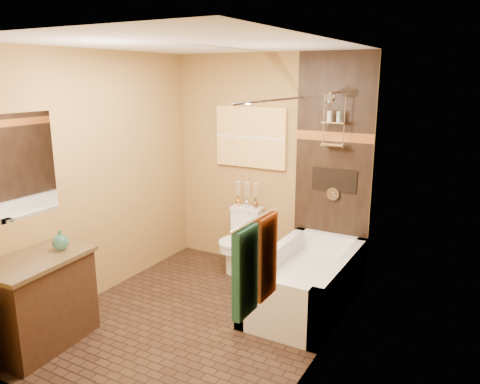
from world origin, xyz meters
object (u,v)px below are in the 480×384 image
Objects in this scene: bathtub at (306,285)px; sunset_painting at (251,137)px; toilet at (240,240)px; vanity at (39,301)px.

sunset_painting is at bearing 144.66° from bathtub.
toilet is (-1.02, 0.48, 0.15)m from bathtub.
bathtub is 1.62× the size of vanity.
vanity reaches higher than bathtub.
bathtub is at bearing -29.27° from toilet.
sunset_painting reaches higher than bathtub.
sunset_painting is at bearing 85.69° from toilet.
toilet is at bearing 68.17° from vanity.
toilet reaches higher than bathtub.
sunset_painting is 1.21m from toilet.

